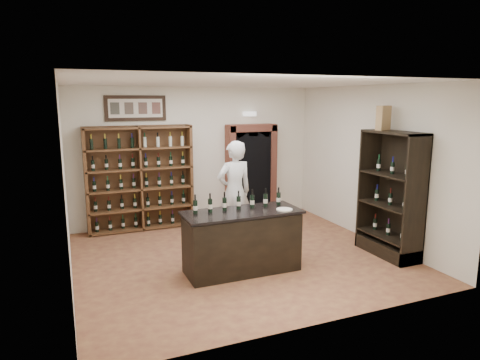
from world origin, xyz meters
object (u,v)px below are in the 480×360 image
side_cabinet (391,213)px  shopkeeper (234,192)px  counter_bottle_0 (195,207)px  wine_crate (383,118)px  wine_shelf (140,178)px  tasting_counter (242,242)px

side_cabinet → shopkeeper: 2.87m
counter_bottle_0 → wine_crate: 3.65m
counter_bottle_0 → wine_shelf: bearing=97.7°
side_cabinet → shopkeeper: bearing=143.3°
tasting_counter → counter_bottle_0: size_ratio=6.27×
tasting_counter → counter_bottle_0: bearing=168.9°
wine_shelf → wine_crate: (3.79, -2.93, 1.31)m
counter_bottle_0 → wine_crate: wine_crate is taller
wine_shelf → shopkeeper: (1.53, -1.52, -0.11)m
counter_bottle_0 → wine_crate: (3.41, -0.14, 1.30)m
counter_bottle_0 → tasting_counter: bearing=-11.1°
wine_shelf → wine_crate: 4.97m
wine_shelf → tasting_counter: 3.19m
side_cabinet → wine_shelf: bearing=139.8°
counter_bottle_0 → side_cabinet: (3.44, -0.44, -0.35)m
wine_shelf → counter_bottle_0: wine_shelf is taller
side_cabinet → wine_crate: 1.69m
shopkeeper → side_cabinet: bearing=137.6°
wine_shelf → wine_crate: size_ratio=5.18×
wine_shelf → tasting_counter: wine_shelf is taller
side_cabinet → shopkeeper: side_cabinet is taller
wine_shelf → side_cabinet: (3.82, -3.23, -0.35)m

